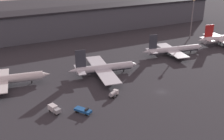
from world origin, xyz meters
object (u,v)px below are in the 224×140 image
airplane_2 (104,68)px  airplane_3 (173,50)px  airplane_4 (224,39)px  service_vehicle_1 (54,109)px  service_vehicle_0 (83,110)px  airplane_1 (1,80)px  service_vehicle_3 (114,93)px

airplane_2 → airplane_3: size_ratio=0.96×
airplane_4 → service_vehicle_1: bearing=-155.6°
airplane_2 → service_vehicle_0: size_ratio=5.42×
service_vehicle_0 → airplane_2: bearing=110.3°
airplane_3 → service_vehicle_0: bearing=-143.0°
airplane_1 → airplane_3: airplane_1 is taller
service_vehicle_0 → service_vehicle_1: bearing=-152.3°
airplane_4 → airplane_1: bearing=-170.1°
airplane_2 → airplane_4: bearing=15.0°
airplane_2 → airplane_3: (48.91, 7.20, -0.14)m
airplane_3 → service_vehicle_3: bearing=-141.3°
airplane_3 → airplane_4: (42.45, 0.54, 0.79)m
airplane_2 → airplane_3: bearing=18.5°
airplane_1 → airplane_4: bearing=9.9°
airplane_2 → service_vehicle_0: airplane_2 is taller
airplane_2 → airplane_4: airplane_4 is taller
airplane_2 → service_vehicle_1: (-32.31, -23.70, -1.68)m
airplane_1 → service_vehicle_0: (23.33, -37.67, -2.22)m
airplane_1 → service_vehicle_0: airplane_1 is taller
airplane_1 → airplane_2: size_ratio=1.11×
service_vehicle_1 → service_vehicle_3: 25.49m
airplane_3 → service_vehicle_1: size_ratio=6.62×
service_vehicle_1 → airplane_1: bearing=-173.8°
airplane_2 → service_vehicle_1: airplane_2 is taller
airplane_1 → service_vehicle_1: airplane_1 is taller
service_vehicle_0 → service_vehicle_1: 10.88m
airplane_1 → airplane_2: bearing=-0.1°
airplane_3 → service_vehicle_0: size_ratio=5.62×
airplane_4 → service_vehicle_1: 127.62m
airplane_3 → airplane_2: bearing=-161.5°
service_vehicle_0 → service_vehicle_1: service_vehicle_1 is taller
airplane_4 → service_vehicle_0: 120.19m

